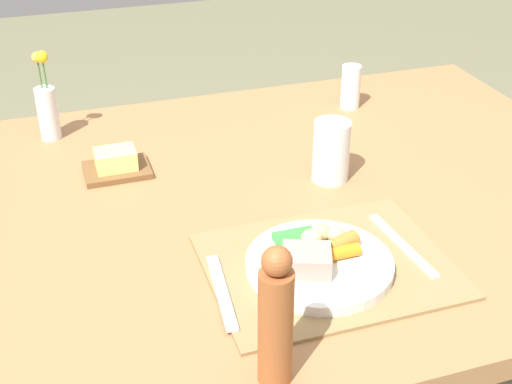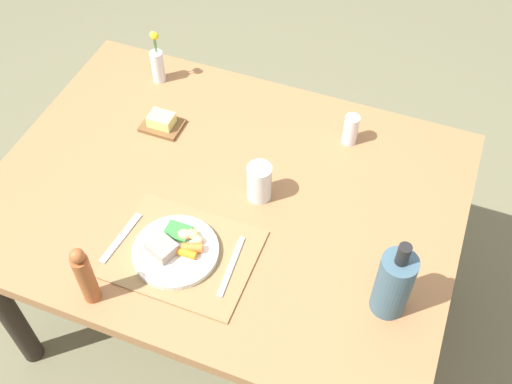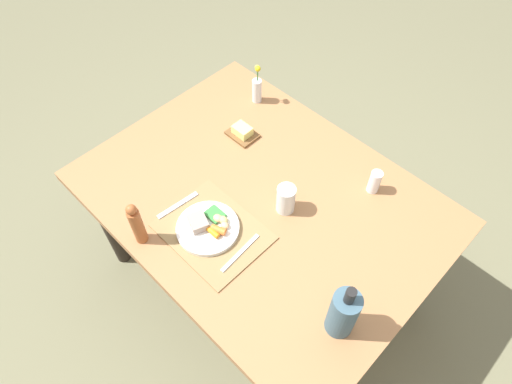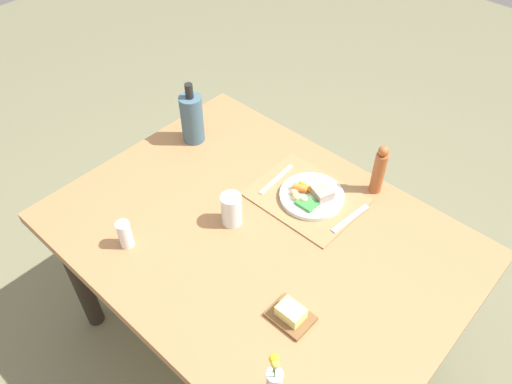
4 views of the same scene
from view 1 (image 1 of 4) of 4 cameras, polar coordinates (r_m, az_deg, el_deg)
dining_table at (r=1.38m, az=2.28°, el=-3.16°), size 1.39×1.04×0.72m
placemat at (r=1.14m, az=5.91°, el=-6.01°), size 0.39×0.31×0.01m
dinner_plate at (r=1.12m, az=5.13°, el=-5.61°), size 0.24×0.24×0.05m
fork at (r=1.07m, az=-2.83°, el=-8.15°), size 0.04×0.18×0.00m
knife at (r=1.20m, az=11.94°, el=-4.26°), size 0.03×0.20×0.00m
butter_dish at (r=1.42m, az=-11.39°, el=2.26°), size 0.13×0.10×0.05m
pepper_mill at (r=0.88m, az=1.62°, el=-10.41°), size 0.05×0.05×0.21m
water_tumbler at (r=1.37m, az=6.16°, el=3.06°), size 0.07×0.07×0.12m
salt_shaker at (r=1.70m, az=7.77°, el=8.54°), size 0.05×0.05×0.10m
flower_vase at (r=1.58m, az=-16.76°, el=6.66°), size 0.04×0.04×0.20m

